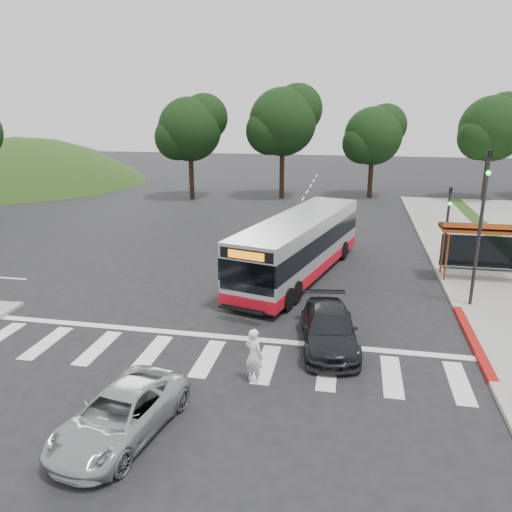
% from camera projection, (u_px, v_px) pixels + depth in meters
% --- Properties ---
extents(ground, '(140.00, 140.00, 0.00)m').
position_uv_depth(ground, '(241.00, 303.00, 21.44)').
color(ground, black).
rests_on(ground, ground).
extents(sidewalk_east, '(4.00, 40.00, 0.12)m').
position_uv_depth(sidewalk_east, '(472.00, 262.00, 26.92)').
color(sidewalk_east, gray).
rests_on(sidewalk_east, ground).
extents(curb_east, '(0.30, 40.00, 0.15)m').
position_uv_depth(curb_east, '(433.00, 260.00, 27.29)').
color(curb_east, '#9E9991').
rests_on(curb_east, ground).
extents(curb_east_red, '(0.32, 6.00, 0.15)m').
position_uv_depth(curb_east_red, '(473.00, 340.00, 17.88)').
color(curb_east_red, maroon).
rests_on(curb_east_red, ground).
extents(hillside_nw, '(44.00, 44.00, 10.00)m').
position_uv_depth(hillside_nw, '(20.00, 183.00, 55.53)').
color(hillside_nw, '#203E13').
rests_on(hillside_nw, ground).
extents(crosswalk_ladder, '(18.00, 2.60, 0.01)m').
position_uv_depth(crosswalk_ladder, '(208.00, 358.00, 16.74)').
color(crosswalk_ladder, silver).
rests_on(crosswalk_ladder, ground).
extents(bus_shelter, '(4.20, 1.60, 2.86)m').
position_uv_depth(bus_shelter, '(486.00, 234.00, 23.58)').
color(bus_shelter, '#904018').
rests_on(bus_shelter, sidewalk_east).
extents(traffic_signal_ne_tall, '(0.18, 0.37, 6.50)m').
position_uv_depth(traffic_signal_ne_tall, '(481.00, 217.00, 19.97)').
color(traffic_signal_ne_tall, black).
rests_on(traffic_signal_ne_tall, ground).
extents(traffic_signal_ne_short, '(0.18, 0.37, 4.00)m').
position_uv_depth(traffic_signal_ne_short, '(448.00, 215.00, 26.95)').
color(traffic_signal_ne_short, black).
rests_on(traffic_signal_ne_short, ground).
extents(tree_ne_a, '(6.16, 5.74, 9.30)m').
position_uv_depth(tree_ne_a, '(493.00, 128.00, 43.03)').
color(tree_ne_a, black).
rests_on(tree_ne_a, parking_lot).
extents(tree_north_a, '(6.60, 6.15, 10.17)m').
position_uv_depth(tree_north_a, '(284.00, 121.00, 44.32)').
color(tree_north_a, black).
rests_on(tree_north_a, ground).
extents(tree_north_b, '(5.72, 5.33, 8.43)m').
position_uv_depth(tree_north_b, '(374.00, 135.00, 45.08)').
color(tree_north_b, black).
rests_on(tree_north_b, ground).
extents(tree_north_c, '(6.16, 5.74, 9.30)m').
position_uv_depth(tree_north_c, '(191.00, 128.00, 44.08)').
color(tree_north_c, black).
rests_on(tree_north_c, ground).
extents(transit_bus, '(5.36, 11.82, 2.99)m').
position_uv_depth(transit_bus, '(299.00, 247.00, 24.53)').
color(transit_bus, '#A8AAAC').
rests_on(transit_bus, ground).
extents(pedestrian, '(0.76, 0.67, 1.75)m').
position_uv_depth(pedestrian, '(254.00, 355.00, 15.11)').
color(pedestrian, white).
rests_on(pedestrian, ground).
extents(dark_sedan, '(2.47, 4.77, 1.32)m').
position_uv_depth(dark_sedan, '(329.00, 328.00, 17.45)').
color(dark_sedan, black).
rests_on(dark_sedan, ground).
extents(silver_suv_south, '(2.72, 4.61, 1.20)m').
position_uv_depth(silver_suv_south, '(120.00, 414.00, 12.67)').
color(silver_suv_south, '#A4A6A9').
rests_on(silver_suv_south, ground).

